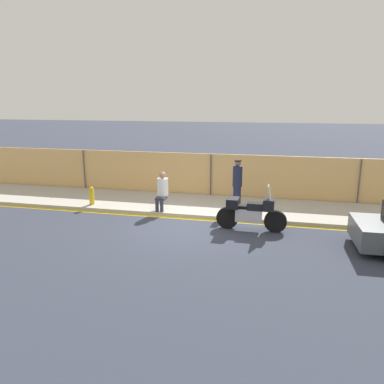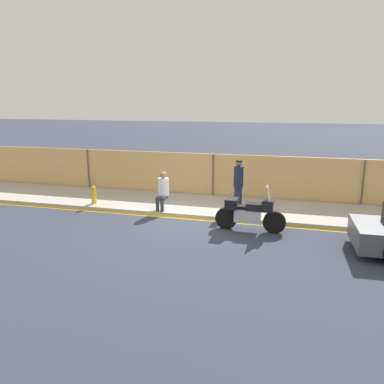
{
  "view_description": "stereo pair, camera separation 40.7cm",
  "coord_description": "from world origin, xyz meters",
  "px_view_note": "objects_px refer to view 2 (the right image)",
  "views": [
    {
      "loc": [
        2.59,
        -11.0,
        3.88
      ],
      "look_at": [
        -0.13,
        0.87,
        0.91
      ],
      "focal_mm": 35.0,
      "sensor_mm": 36.0,
      "label": 1
    },
    {
      "loc": [
        2.99,
        -10.9,
        3.88
      ],
      "look_at": [
        -0.13,
        0.87,
        0.91
      ],
      "focal_mm": 35.0,
      "sensor_mm": 36.0,
      "label": 2
    }
  ],
  "objects_px": {
    "officer_standing": "(238,183)",
    "fire_hydrant": "(94,195)",
    "motorcycle": "(250,213)",
    "person_seated_on_curb": "(163,189)"
  },
  "relations": [
    {
      "from": "motorcycle",
      "to": "fire_hydrant",
      "type": "xyz_separation_m",
      "value": [
        -5.96,
        1.24,
        -0.13
      ]
    },
    {
      "from": "officer_standing",
      "to": "person_seated_on_curb",
      "type": "distance_m",
      "value": 2.71
    },
    {
      "from": "officer_standing",
      "to": "fire_hydrant",
      "type": "height_order",
      "value": "officer_standing"
    },
    {
      "from": "officer_standing",
      "to": "fire_hydrant",
      "type": "relative_size",
      "value": 2.57
    },
    {
      "from": "fire_hydrant",
      "to": "motorcycle",
      "type": "bearing_deg",
      "value": -11.72
    },
    {
      "from": "motorcycle",
      "to": "person_seated_on_curb",
      "type": "height_order",
      "value": "person_seated_on_curb"
    },
    {
      "from": "officer_standing",
      "to": "fire_hydrant",
      "type": "xyz_separation_m",
      "value": [
        -5.3,
        -0.92,
        -0.55
      ]
    },
    {
      "from": "motorcycle",
      "to": "person_seated_on_curb",
      "type": "relative_size",
      "value": 1.61
    },
    {
      "from": "person_seated_on_curb",
      "to": "motorcycle",
      "type": "bearing_deg",
      "value": -21.0
    },
    {
      "from": "officer_standing",
      "to": "person_seated_on_curb",
      "type": "height_order",
      "value": "officer_standing"
    }
  ]
}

